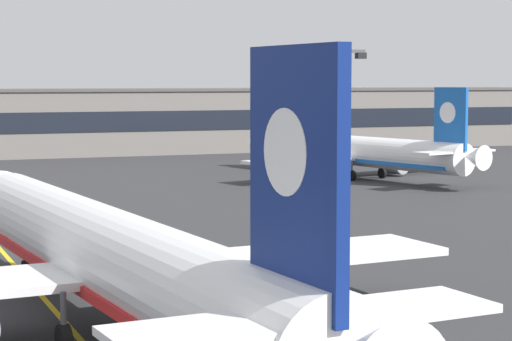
% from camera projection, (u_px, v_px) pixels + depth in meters
% --- Properties ---
extents(taxiway_centreline, '(2.77, 179.99, 0.01)m').
position_uv_depth(taxiway_centreline, '(11.00, 261.00, 58.94)').
color(taxiway_centreline, yellow).
rests_on(taxiway_centreline, ground).
extents(airliner_foreground, '(32.31, 41.52, 11.65)m').
position_uv_depth(airliner_foreground, '(112.00, 258.00, 41.16)').
color(airliner_foreground, white).
rests_on(airliner_foreground, ground).
extents(airliner_background, '(27.47, 34.86, 9.96)m').
position_uv_depth(airliner_background, '(357.00, 152.00, 108.18)').
color(airliner_background, white).
rests_on(airliner_background, ground).
extents(apron_lamp_post, '(2.24, 0.90, 12.17)m').
position_uv_depth(apron_lamp_post, '(342.00, 174.00, 46.14)').
color(apron_lamp_post, '#515156').
rests_on(apron_lamp_post, ground).
extents(safety_cone_by_nose_gear, '(0.44, 0.44, 0.55)m').
position_uv_depth(safety_cone_by_nose_gear, '(78.00, 266.00, 56.06)').
color(safety_cone_by_nose_gear, orange).
rests_on(safety_cone_by_nose_gear, ground).
extents(terminal_building, '(166.16, 12.40, 9.40)m').
position_uv_depth(terminal_building, '(6.00, 123.00, 138.52)').
color(terminal_building, slate).
rests_on(terminal_building, ground).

